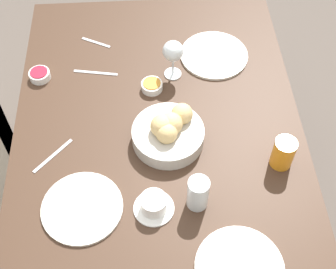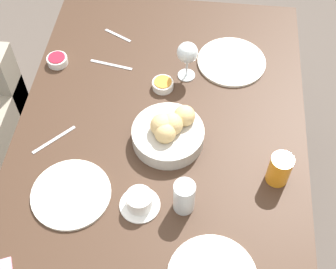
{
  "view_description": "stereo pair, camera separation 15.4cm",
  "coord_description": "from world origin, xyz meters",
  "px_view_note": "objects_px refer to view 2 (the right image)",
  "views": [
    {
      "loc": [
        -0.9,
        0.03,
        2.03
      ],
      "look_at": [
        0.0,
        -0.03,
        0.79
      ],
      "focal_mm": 50.0,
      "sensor_mm": 36.0,
      "label": 1
    },
    {
      "loc": [
        -0.9,
        -0.13,
        2.03
      ],
      "look_at": [
        0.0,
        -0.03,
        0.79
      ],
      "focal_mm": 50.0,
      "sensor_mm": 36.0,
      "label": 2
    }
  ],
  "objects_px": {
    "juice_glass": "(279,169)",
    "fork_silver": "(54,140)",
    "plate_near_right": "(231,62)",
    "spoon_coffee": "(118,35)",
    "plate_far_center": "(71,194)",
    "bread_basket": "(169,131)",
    "water_tumbler": "(184,197)",
    "wine_glass": "(187,54)",
    "jam_bowl_berry": "(57,60)",
    "coffee_cup": "(140,201)",
    "knife_silver": "(111,65)",
    "jam_bowl_honey": "(163,85)"
  },
  "relations": [
    {
      "from": "plate_near_right",
      "to": "plate_far_center",
      "type": "distance_m",
      "value": 0.78
    },
    {
      "from": "bread_basket",
      "to": "plate_far_center",
      "type": "height_order",
      "value": "bread_basket"
    },
    {
      "from": "water_tumbler",
      "to": "spoon_coffee",
      "type": "bearing_deg",
      "value": 24.26
    },
    {
      "from": "bread_basket",
      "to": "plate_far_center",
      "type": "xyz_separation_m",
      "value": [
        -0.24,
        0.28,
        -0.04
      ]
    },
    {
      "from": "juice_glass",
      "to": "fork_silver",
      "type": "distance_m",
      "value": 0.74
    },
    {
      "from": "wine_glass",
      "to": "plate_far_center",
      "type": "bearing_deg",
      "value": 150.02
    },
    {
      "from": "juice_glass",
      "to": "jam_bowl_honey",
      "type": "bearing_deg",
      "value": 49.37
    },
    {
      "from": "bread_basket",
      "to": "knife_silver",
      "type": "relative_size",
      "value": 1.44
    },
    {
      "from": "bread_basket",
      "to": "plate_near_right",
      "type": "distance_m",
      "value": 0.43
    },
    {
      "from": "wine_glass",
      "to": "coffee_cup",
      "type": "bearing_deg",
      "value": 170.29
    },
    {
      "from": "water_tumbler",
      "to": "spoon_coffee",
      "type": "height_order",
      "value": "water_tumbler"
    },
    {
      "from": "plate_far_center",
      "to": "fork_silver",
      "type": "bearing_deg",
      "value": 27.95
    },
    {
      "from": "knife_silver",
      "to": "spoon_coffee",
      "type": "distance_m",
      "value": 0.16
    },
    {
      "from": "bread_basket",
      "to": "jam_bowl_honey",
      "type": "relative_size",
      "value": 3.09
    },
    {
      "from": "coffee_cup",
      "to": "jam_bowl_honey",
      "type": "distance_m",
      "value": 0.48
    },
    {
      "from": "jam_bowl_honey",
      "to": "bread_basket",
      "type": "bearing_deg",
      "value": -168.55
    },
    {
      "from": "plate_near_right",
      "to": "juice_glass",
      "type": "xyz_separation_m",
      "value": [
        -0.5,
        -0.16,
        0.05
      ]
    },
    {
      "from": "juice_glass",
      "to": "jam_bowl_berry",
      "type": "distance_m",
      "value": 0.91
    },
    {
      "from": "coffee_cup",
      "to": "knife_silver",
      "type": "distance_m",
      "value": 0.61
    },
    {
      "from": "knife_silver",
      "to": "spoon_coffee",
      "type": "height_order",
      "value": "same"
    },
    {
      "from": "wine_glass",
      "to": "knife_silver",
      "type": "distance_m",
      "value": 0.31
    },
    {
      "from": "wine_glass",
      "to": "coffee_cup",
      "type": "xyz_separation_m",
      "value": [
        -0.55,
        0.09,
        -0.09
      ]
    },
    {
      "from": "spoon_coffee",
      "to": "coffee_cup",
      "type": "bearing_deg",
      "value": -165.16
    },
    {
      "from": "water_tumbler",
      "to": "jam_bowl_berry",
      "type": "distance_m",
      "value": 0.76
    },
    {
      "from": "jam_bowl_berry",
      "to": "plate_far_center",
      "type": "bearing_deg",
      "value": -161.87
    },
    {
      "from": "plate_near_right",
      "to": "juice_glass",
      "type": "relative_size",
      "value": 2.37
    },
    {
      "from": "juice_glass",
      "to": "jam_bowl_honey",
      "type": "distance_m",
      "value": 0.53
    },
    {
      "from": "wine_glass",
      "to": "jam_bowl_berry",
      "type": "xyz_separation_m",
      "value": [
        0.01,
        0.49,
        -0.1
      ]
    },
    {
      "from": "spoon_coffee",
      "to": "jam_bowl_berry",
      "type": "bearing_deg",
      "value": 131.38
    },
    {
      "from": "plate_far_center",
      "to": "jam_bowl_berry",
      "type": "bearing_deg",
      "value": 18.13
    },
    {
      "from": "bread_basket",
      "to": "spoon_coffee",
      "type": "relative_size",
      "value": 2.07
    },
    {
      "from": "spoon_coffee",
      "to": "plate_far_center",
      "type": "bearing_deg",
      "value": 178.44
    },
    {
      "from": "plate_near_right",
      "to": "spoon_coffee",
      "type": "relative_size",
      "value": 2.24
    },
    {
      "from": "wine_glass",
      "to": "fork_silver",
      "type": "bearing_deg",
      "value": 129.36
    },
    {
      "from": "coffee_cup",
      "to": "fork_silver",
      "type": "distance_m",
      "value": 0.38
    },
    {
      "from": "plate_near_right",
      "to": "juice_glass",
      "type": "height_order",
      "value": "juice_glass"
    },
    {
      "from": "wine_glass",
      "to": "fork_silver",
      "type": "relative_size",
      "value": 1.21
    },
    {
      "from": "jam_bowl_berry",
      "to": "jam_bowl_honey",
      "type": "height_order",
      "value": "same"
    },
    {
      "from": "jam_bowl_honey",
      "to": "water_tumbler",
      "type": "bearing_deg",
      "value": -166.0
    },
    {
      "from": "jam_bowl_berry",
      "to": "knife_silver",
      "type": "height_order",
      "value": "jam_bowl_berry"
    },
    {
      "from": "plate_far_center",
      "to": "spoon_coffee",
      "type": "distance_m",
      "value": 0.73
    },
    {
      "from": "water_tumbler",
      "to": "plate_far_center",
      "type": "bearing_deg",
      "value": 89.72
    },
    {
      "from": "bread_basket",
      "to": "juice_glass",
      "type": "height_order",
      "value": "bread_basket"
    },
    {
      "from": "plate_near_right",
      "to": "knife_silver",
      "type": "bearing_deg",
      "value": 97.83
    },
    {
      "from": "bread_basket",
      "to": "plate_far_center",
      "type": "relative_size",
      "value": 0.96
    },
    {
      "from": "coffee_cup",
      "to": "jam_bowl_berry",
      "type": "relative_size",
      "value": 1.61
    },
    {
      "from": "plate_far_center",
      "to": "jam_bowl_honey",
      "type": "relative_size",
      "value": 3.21
    },
    {
      "from": "juice_glass",
      "to": "spoon_coffee",
      "type": "bearing_deg",
      "value": 45.55
    },
    {
      "from": "water_tumbler",
      "to": "jam_bowl_honey",
      "type": "xyz_separation_m",
      "value": [
        0.47,
        0.12,
        -0.04
      ]
    },
    {
      "from": "bread_basket",
      "to": "water_tumbler",
      "type": "distance_m",
      "value": 0.25
    }
  ]
}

